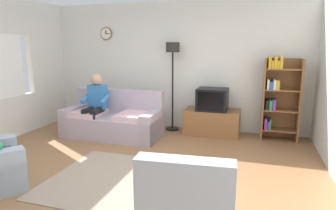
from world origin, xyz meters
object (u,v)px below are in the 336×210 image
at_px(tv_stand, 212,122).
at_px(bookshelf, 278,96).
at_px(tv, 212,99).
at_px(floor_lamp, 173,62).
at_px(armchair_near_bookshelf, 189,208).
at_px(couch, 113,121).
at_px(person_on_couch, 95,102).

xyz_separation_m(tv_stand, bookshelf, (1.23, 0.07, 0.59)).
bearing_deg(tv, bookshelf, 4.48).
xyz_separation_m(bookshelf, floor_lamp, (-2.10, 0.03, 0.61)).
distance_m(bookshelf, armchair_near_bookshelf, 3.56).
height_order(tv_stand, bookshelf, bookshelf).
height_order(couch, armchair_near_bookshelf, same).
relative_size(tv_stand, tv, 1.83).
distance_m(tv, floor_lamp, 1.13).
distance_m(tv_stand, person_on_couch, 2.37).
height_order(tv_stand, floor_lamp, floor_lamp).
relative_size(bookshelf, person_on_couch, 1.28).
height_order(tv, armchair_near_bookshelf, tv).
xyz_separation_m(bookshelf, armchair_near_bookshelf, (-0.94, -3.39, -0.55)).
relative_size(tv_stand, armchair_near_bookshelf, 1.16).
distance_m(couch, tv_stand, 1.99).
xyz_separation_m(floor_lamp, person_on_couch, (-1.33, -0.90, -0.75)).
bearing_deg(couch, person_on_couch, -161.21).
relative_size(couch, tv_stand, 1.73).
relative_size(couch, tv, 3.18).
relative_size(floor_lamp, armchair_near_bookshelf, 1.95).
bearing_deg(floor_lamp, couch, -141.92).
bearing_deg(armchair_near_bookshelf, couch, 129.47).
bearing_deg(person_on_couch, armchair_near_bookshelf, -45.35).
xyz_separation_m(tv, person_on_couch, (-2.19, -0.77, -0.03)).
xyz_separation_m(couch, tv, (1.87, 0.66, 0.42)).
xyz_separation_m(couch, bookshelf, (3.10, 0.76, 0.53)).
distance_m(couch, floor_lamp, 1.71).
distance_m(tv, bookshelf, 1.24).
relative_size(couch, person_on_couch, 1.54).
xyz_separation_m(couch, armchair_near_bookshelf, (2.16, -2.63, -0.02)).
bearing_deg(person_on_couch, couch, 18.79).
height_order(bookshelf, armchair_near_bookshelf, bookshelf).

